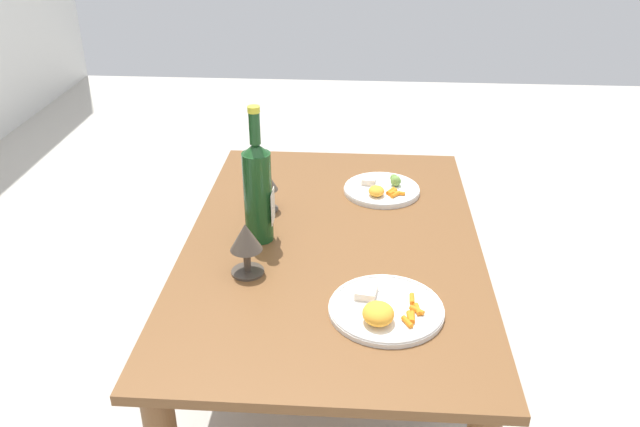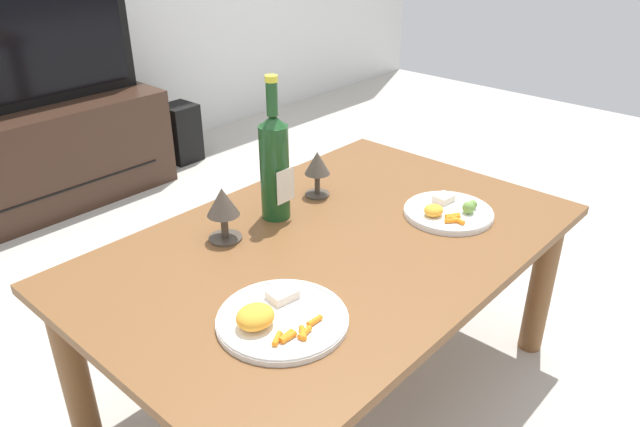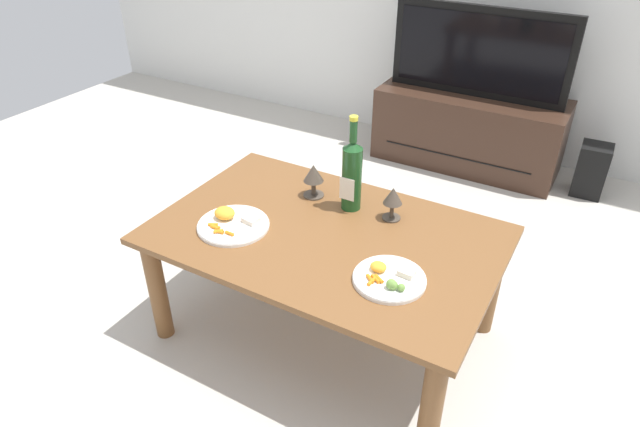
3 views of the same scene
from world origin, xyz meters
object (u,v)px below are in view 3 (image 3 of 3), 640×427
tv_screen (480,52)px  floor_speaker (591,170)px  goblet_left (313,175)px  goblet_right (393,198)px  tv_stand (468,130)px  dinner_plate_left (232,223)px  dinner_plate_right (389,278)px  dining_table (326,249)px  wine_bottle (352,173)px

tv_screen → floor_speaker: tv_screen is taller
goblet_left → goblet_right: size_ratio=1.05×
tv_stand → goblet_left: (-0.20, -1.56, 0.36)m
tv_stand → tv_screen: bearing=-90.0°
dinner_plate_left → dinner_plate_right: 0.64m
dining_table → dinner_plate_left: bearing=-157.0°
dinner_plate_right → dining_table: bearing=156.0°
tv_stand → dinner_plate_left: size_ratio=4.17×
tv_screen → dining_table: bearing=-91.0°
tv_screen → dinner_plate_left: bearing=-100.5°
floor_speaker → dining_table: bearing=-116.0°
dining_table → dinner_plate_right: bearing=-24.0°
wine_bottle → goblet_left: wine_bottle is taller
dinner_plate_left → floor_speaker: bearing=59.8°
floor_speaker → dinner_plate_right: 1.97m
tv_screen → dinner_plate_left: (-0.35, -1.90, -0.21)m
tv_stand → floor_speaker: size_ratio=3.67×
dining_table → tv_screen: size_ratio=1.20×
dining_table → dinner_plate_left: size_ratio=4.67×
tv_screen → goblet_left: (-0.20, -1.56, -0.13)m
dinner_plate_left → dinner_plate_right: bearing=-0.4°
tv_screen → goblet_right: (0.14, -1.56, -0.13)m
wine_bottle → dinner_plate_right: wine_bottle is taller
goblet_right → tv_screen: bearing=95.2°
dining_table → dinner_plate_left: dinner_plate_left is taller
goblet_right → dinner_plate_left: 0.61m
wine_bottle → goblet_right: bearing=1.9°
goblet_left → wine_bottle: bearing=-1.9°
tv_stand → wine_bottle: (-0.03, -1.56, 0.42)m
floor_speaker → goblet_right: (-0.60, -1.53, 0.43)m
floor_speaker → goblet_right: goblet_right is taller
tv_screen → goblet_left: tv_screen is taller
goblet_left → floor_speaker: bearing=58.4°
tv_screen → wine_bottle: 1.56m
wine_bottle → goblet_right: size_ratio=2.85×
goblet_right → dinner_plate_left: size_ratio=0.50×
dining_table → goblet_left: 0.32m
goblet_right → dinner_plate_right: (0.15, -0.35, -0.08)m
tv_screen → tv_stand: bearing=90.0°
dining_table → wine_bottle: (-0.00, 0.20, 0.23)m
tv_screen → goblet_right: 1.57m
dining_table → tv_screen: (0.03, 1.76, 0.30)m
goblet_right → dinner_plate_right: bearing=-67.4°
tv_stand → dinner_plate_left: dinner_plate_left is taller
dinner_plate_left → goblet_left: bearing=66.6°
tv_stand → tv_screen: size_ratio=1.07×
wine_bottle → tv_stand: bearing=88.8°
dining_table → dinner_plate_left: (-0.32, -0.14, 0.09)m
wine_bottle → dinner_plate_right: size_ratio=1.59×
floor_speaker → goblet_right: 1.70m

